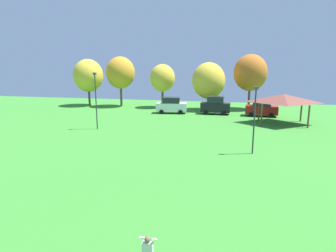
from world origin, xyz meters
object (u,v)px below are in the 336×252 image
Objects in this scene: park_pavilion at (283,98)px; treeline_tree_1 at (120,73)px; treeline_tree_3 at (209,81)px; treeline_tree_2 at (162,78)px; parked_car_second_from_left at (215,105)px; light_post_2 at (255,116)px; parked_car_leftmost at (171,105)px; light_post_1 at (96,98)px; treeline_tree_0 at (88,76)px; parked_car_third_from_left at (262,108)px; treeline_tree_4 at (250,73)px.

park_pavilion is 26.51m from treeline_tree_1.
treeline_tree_1 reaches higher than treeline_tree_3.
treeline_tree_3 is at bearing -8.99° from treeline_tree_2.
light_post_2 is at bearing -76.16° from parked_car_second_from_left.
light_post_1 reaches higher than parked_car_leftmost.
treeline_tree_0 reaches higher than treeline_tree_2.
treeline_tree_2 is (-15.33, 5.26, 3.70)m from parked_car_third_from_left.
treeline_tree_0 is at bearing 162.24° from park_pavilion.
treeline_tree_0 is at bearing -178.00° from treeline_tree_1.
treeline_tree_3 is at bearing 111.98° from parked_car_second_from_left.
treeline_tree_0 is at bearing 154.87° from parked_car_leftmost.
treeline_tree_2 is at bearing -176.03° from treeline_tree_4.
light_post_2 is (-4.18, -13.57, 0.04)m from park_pavilion.
treeline_tree_4 is (17.21, 18.72, 2.22)m from light_post_1.
treeline_tree_4 reaches higher than treeline_tree_1.
treeline_tree_2 is at bearing 149.65° from park_pavilion.
treeline_tree_0 is 0.95× the size of treeline_tree_1.
light_post_1 is 18.05m from treeline_tree_1.
park_pavilion is at bearing -42.63° from treeline_tree_3.
treeline_tree_4 is (11.26, 6.45, 4.57)m from parked_car_leftmost.
park_pavilion is 0.90× the size of treeline_tree_3.
treeline_tree_3 is 6.75m from treeline_tree_4.
treeline_tree_0 reaches higher than light_post_1.
parked_car_third_from_left is 0.52× the size of treeline_tree_4.
parked_car_third_from_left is 7.88m from treeline_tree_4.
light_post_2 is at bearing -61.02° from treeline_tree_2.
treeline_tree_2 is at bearing 1.99° from treeline_tree_0.
treeline_tree_0 is 1.12× the size of treeline_tree_2.
parked_car_second_from_left is 6.36m from parked_car_third_from_left.
treeline_tree_0 is (-28.26, 4.81, 4.01)m from parked_car_third_from_left.
treeline_tree_4 is at bearing 107.14° from park_pavilion.
treeline_tree_1 reaches higher than parked_car_leftmost.
treeline_tree_2 is at bearing 79.40° from light_post_1.
light_post_1 is 0.75× the size of treeline_tree_1.
park_pavilion is 31.83m from treeline_tree_0.
treeline_tree_3 is at bearing -160.98° from treeline_tree_4.
parked_car_second_from_left is 0.67× the size of light_post_1.
treeline_tree_4 reaches higher than park_pavilion.
treeline_tree_1 is 1.17× the size of treeline_tree_2.
treeline_tree_3 reaches higher than light_post_1.
light_post_1 is at bearing -123.06° from parked_car_leftmost.
treeline_tree_1 is at bearing 130.85° from light_post_2.
park_pavilion is (1.98, -4.88, 1.96)m from parked_car_third_from_left.
parked_car_second_from_left is at bearing -130.09° from treeline_tree_4.
treeline_tree_2 reaches higher than parked_car_leftmost.
treeline_tree_1 is at bearing 157.99° from park_pavilion.
park_pavilion is at bearing -30.35° from treeline_tree_2.
park_pavilion is at bearing -64.30° from parked_car_third_from_left.
treeline_tree_0 is 12.95m from treeline_tree_2.
light_post_2 is 24.82m from treeline_tree_4.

